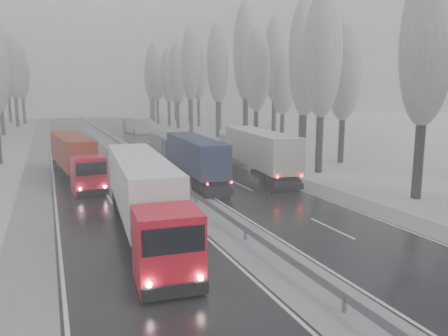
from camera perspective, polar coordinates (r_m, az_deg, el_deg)
carriageway_right at (r=40.57m, az=-1.10°, el=-0.72°), size 7.50×200.00×0.03m
carriageway_left at (r=38.18m, az=-16.00°, el=-1.76°), size 7.50×200.00×0.03m
median_slush at (r=39.04m, az=-8.32°, el=-1.23°), size 3.00×200.00×0.04m
shoulder_right at (r=42.55m, az=5.14°, el=-0.25°), size 2.40×200.00×0.04m
shoulder_left at (r=38.01m, az=-23.43°, el=-2.24°), size 2.40×200.00×0.04m
median_guardrail at (r=38.92m, az=-8.34°, el=-0.40°), size 0.12×200.00×0.76m
tree_16 at (r=33.35m, az=25.03°, el=14.50°), size 3.60×3.60×16.53m
tree_18 at (r=41.69m, az=12.74°, el=14.08°), size 3.60×3.60×16.58m
tree_19 at (r=48.07m, az=15.45°, el=11.84°), size 3.60×3.60×14.57m
tree_20 at (r=50.29m, az=10.59°, el=12.75°), size 3.60×3.60×15.71m
tree_21 at (r=54.98m, az=10.37°, el=14.43°), size 3.60×3.60×18.62m
tree_22 at (r=58.97m, az=4.28°, el=12.52°), size 3.60×3.60×15.86m
tree_23 at (r=65.40m, az=7.72°, el=10.90°), size 3.60×3.60×13.55m
tree_24 at (r=64.44m, az=2.83°, el=14.93°), size 3.60×3.60×20.49m
tree_25 at (r=71.04m, az=6.66°, el=13.86°), size 3.60×3.60×19.44m
tree_26 at (r=73.64m, az=-0.85°, el=13.45°), size 3.60×3.60×18.78m
tree_27 at (r=80.07m, az=2.98°, el=12.61°), size 3.60×3.60×17.62m
tree_28 at (r=83.33m, az=-4.39°, el=13.36°), size 3.60×3.60×19.62m
tree_29 at (r=89.51m, az=-0.57°, el=12.53°), size 3.60×3.60×18.11m
tree_30 at (r=92.65m, az=-6.12°, el=12.28°), size 3.60×3.60×17.86m
tree_31 at (r=98.25m, az=-3.38°, el=12.44°), size 3.60×3.60×18.58m
tree_32 at (r=99.89m, az=-7.29°, el=11.88°), size 3.60×3.60×17.33m
tree_33 at (r=104.52m, az=-6.14°, el=10.76°), size 3.60×3.60×14.33m
tree_34 at (r=106.56m, az=-8.76°, el=11.82°), size 3.60×3.60×17.63m
tree_35 at (r=112.88m, az=-4.59°, el=11.98°), size 3.60×3.60×18.25m
tree_36 at (r=116.50m, az=-9.29°, el=12.43°), size 3.60×3.60×20.23m
tree_37 at (r=122.01m, az=-6.42°, el=11.22°), size 3.60×3.60×16.37m
tree_38 at (r=127.12m, az=-9.59°, el=11.55°), size 3.60×3.60×17.97m
tree_39 at (r=131.61m, az=-8.74°, el=11.01°), size 3.60×3.60×16.19m
tree_74 at (r=106.90m, az=-25.81°, el=11.67°), size 3.60×3.60×19.68m
tree_76 at (r=116.19m, az=-24.98°, el=11.14°), size 3.60×3.60×18.55m
tree_78 at (r=122.99m, az=-26.52°, el=11.20°), size 3.60×3.60×19.55m
truck_blue_box at (r=37.39m, az=-4.25°, el=1.74°), size 3.16×14.74×3.76m
truck_cream_box at (r=39.29m, az=4.08°, el=2.45°), size 4.38×16.21×4.12m
box_truck_distant at (r=82.00m, az=-11.54°, el=5.44°), size 3.35×7.96×2.88m
truck_red_white at (r=23.18m, az=-10.51°, el=-3.02°), size 3.53×15.74×4.01m
truck_red_red at (r=39.89m, az=-19.03°, el=1.69°), size 3.59×14.57×3.71m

